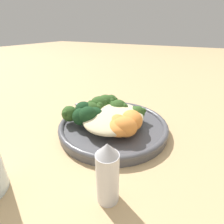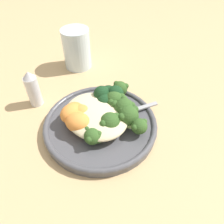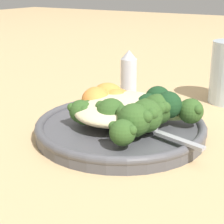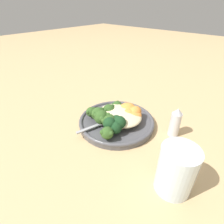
# 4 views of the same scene
# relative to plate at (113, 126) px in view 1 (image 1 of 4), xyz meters

# --- Properties ---
(ground_plane) EXTENTS (4.00, 4.00, 0.00)m
(ground_plane) POSITION_rel_plate_xyz_m (0.02, 0.02, -0.01)
(ground_plane) COLOR tan
(plate) EXTENTS (0.23, 0.23, 0.02)m
(plate) POSITION_rel_plate_xyz_m (0.00, 0.00, 0.00)
(plate) COLOR #4C4C51
(plate) RESTS_ON ground_plane
(quinoa_mound) EXTENTS (0.14, 0.12, 0.03)m
(quinoa_mound) POSITION_rel_plate_xyz_m (-0.01, -0.00, 0.03)
(quinoa_mound) COLOR beige
(quinoa_mound) RESTS_ON plate
(broccoli_stalk_0) EXTENTS (0.09, 0.08, 0.03)m
(broccoli_stalk_0) POSITION_rel_plate_xyz_m (0.02, -0.03, 0.02)
(broccoli_stalk_0) COLOR #9EBC66
(broccoli_stalk_0) RESTS_ON plate
(broccoli_stalk_1) EXTENTS (0.10, 0.07, 0.03)m
(broccoli_stalk_1) POSITION_rel_plate_xyz_m (0.02, -0.02, 0.02)
(broccoli_stalk_1) COLOR #9EBC66
(broccoli_stalk_1) RESTS_ON plate
(broccoli_stalk_2) EXTENTS (0.09, 0.05, 0.04)m
(broccoli_stalk_2) POSITION_rel_plate_xyz_m (0.02, 0.00, 0.03)
(broccoli_stalk_2) COLOR #9EBC66
(broccoli_stalk_2) RESTS_ON plate
(broccoli_stalk_3) EXTENTS (0.11, 0.07, 0.03)m
(broccoli_stalk_3) POSITION_rel_plate_xyz_m (0.05, 0.03, 0.02)
(broccoli_stalk_3) COLOR #9EBC66
(broccoli_stalk_3) RESTS_ON plate
(broccoli_stalk_4) EXTENTS (0.10, 0.09, 0.04)m
(broccoli_stalk_4) POSITION_rel_plate_xyz_m (0.03, 0.03, 0.03)
(broccoli_stalk_4) COLOR #9EBC66
(broccoli_stalk_4) RESTS_ON plate
(broccoli_stalk_5) EXTENTS (0.07, 0.09, 0.04)m
(broccoli_stalk_5) POSITION_rel_plate_xyz_m (0.01, 0.04, 0.03)
(broccoli_stalk_5) COLOR #9EBC66
(broccoli_stalk_5) RESTS_ON plate
(broccoli_stalk_6) EXTENTS (0.04, 0.09, 0.04)m
(broccoli_stalk_6) POSITION_rel_plate_xyz_m (-0.02, 0.04, 0.03)
(broccoli_stalk_6) COLOR #9EBC66
(broccoli_stalk_6) RESTS_ON plate
(broccoli_stalk_7) EXTENTS (0.05, 0.12, 0.03)m
(broccoli_stalk_7) POSITION_rel_plate_xyz_m (-0.04, 0.07, 0.02)
(broccoli_stalk_7) COLOR #9EBC66
(broccoli_stalk_7) RESTS_ON plate
(sweet_potato_chunk_0) EXTENTS (0.07, 0.06, 0.04)m
(sweet_potato_chunk_0) POSITION_rel_plate_xyz_m (-0.01, -0.05, 0.03)
(sweet_potato_chunk_0) COLOR orange
(sweet_potato_chunk_0) RESTS_ON plate
(sweet_potato_chunk_1) EXTENTS (0.06, 0.05, 0.03)m
(sweet_potato_chunk_1) POSITION_rel_plate_xyz_m (-0.03, -0.03, 0.03)
(sweet_potato_chunk_1) COLOR orange
(sweet_potato_chunk_1) RESTS_ON plate
(sweet_potato_chunk_2) EXTENTS (0.08, 0.07, 0.03)m
(sweet_potato_chunk_2) POSITION_rel_plate_xyz_m (-0.03, -0.03, 0.03)
(sweet_potato_chunk_2) COLOR orange
(sweet_potato_chunk_2) RESTS_ON plate
(sweet_potato_chunk_3) EXTENTS (0.05, 0.05, 0.04)m
(sweet_potato_chunk_3) POSITION_rel_plate_xyz_m (-0.04, -0.04, 0.03)
(sweet_potato_chunk_3) COLOR orange
(sweet_potato_chunk_3) RESTS_ON plate
(kale_tuft) EXTENTS (0.06, 0.07, 0.04)m
(kale_tuft) POSITION_rel_plate_xyz_m (-0.03, 0.04, 0.03)
(kale_tuft) COLOR #193D1E
(kale_tuft) RESTS_ON plate
(spoon) EXTENTS (0.04, 0.11, 0.01)m
(spoon) POSITION_rel_plate_xyz_m (0.02, 0.06, 0.01)
(spoon) COLOR #A3A3A8
(spoon) RESTS_ON plate
(salt_shaker) EXTENTS (0.03, 0.03, 0.09)m
(salt_shaker) POSITION_rel_plate_xyz_m (-0.15, -0.07, 0.03)
(salt_shaker) COLOR silver
(salt_shaker) RESTS_ON ground_plane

